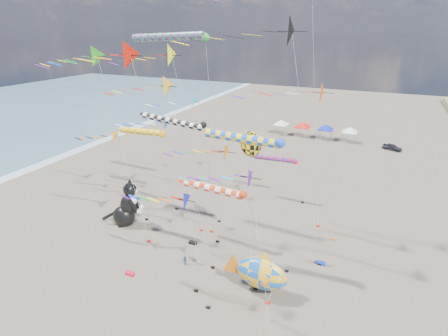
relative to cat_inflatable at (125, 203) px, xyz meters
name	(u,v)px	position (x,y,z in m)	size (l,w,h in m)	color
ground	(150,336)	(12.69, -13.07, -2.98)	(260.00, 260.00, 0.00)	brown
delta_kite_0	(167,206)	(12.02, -8.47, 6.37)	(9.37, 1.89, 10.66)	#1519DE
delta_kite_1	(282,33)	(18.02, 1.71, 19.52)	(16.43, 3.02, 24.25)	black
delta_kite_2	(164,91)	(8.99, -3.34, 14.72)	(10.86, 2.12, 19.08)	yellow
delta_kite_3	(91,59)	(-0.25, -2.02, 17.01)	(12.36, 2.41, 21.48)	#249219
delta_kite_4	(111,139)	(-2.63, 1.89, 7.39)	(9.61, 1.84, 11.66)	#FFA620
delta_kite_5	(193,103)	(3.05, 12.41, 10.22)	(11.15, 1.75, 14.50)	#1EC4E1
delta_kite_6	(122,58)	(7.86, -7.05, 17.79)	(14.17, 2.34, 22.27)	red
delta_kite_7	(159,127)	(4.17, 2.48, 9.41)	(10.97, 1.78, 13.69)	blue
delta_kite_8	(308,94)	(19.75, 6.99, 13.57)	(13.08, 2.58, 18.11)	#CC4609
delta_kite_9	(169,56)	(5.82, 2.75, 17.19)	(12.00, 2.54, 21.69)	#F5FF13
delta_kite_10	(230,183)	(17.97, -9.29, 9.93)	(8.44, 1.76, 14.17)	#541789
delta_kite_12	(223,151)	(13.33, -0.22, 8.74)	(10.91, 1.97, 13.05)	#D96E01
windsock_0	(247,139)	(16.01, -0.79, 10.43)	(8.90, 0.89, 13.90)	blue
windsock_1	(171,37)	(4.58, 5.28, 18.96)	(11.09, 0.91, 22.46)	green
windsock_2	(277,159)	(14.83, 14.74, 2.98)	(7.51, 0.72, 6.36)	red
windsock_3	(144,132)	(-0.73, 5.90, 7.38)	(8.28, 0.84, 10.83)	orange
windsock_4	(215,190)	(14.45, -4.48, 6.62)	(7.84, 0.75, 10.03)	red
windsock_5	(174,122)	(7.00, 1.10, 10.66)	(9.52, 0.71, 14.07)	black
angelfish_kite	(249,145)	(15.52, 1.10, 9.25)	(3.74, 3.02, 13.65)	yellow
cat_inflatable	(125,203)	(0.00, 0.00, 0.00)	(4.42, 2.21, 5.97)	black
fish_inflatable	(261,273)	(19.17, -4.77, -0.73)	(6.35, 2.18, 4.68)	blue
person_adult	(195,257)	(11.57, -3.39, -2.24)	(0.54, 0.36, 1.49)	gray
child_green	(254,273)	(17.89, -3.03, -2.45)	(0.52, 0.40, 1.06)	#278D32
child_blue	(185,260)	(10.66, -3.89, -2.47)	(0.61, 0.25, 1.03)	#1E4D94
kite_bag_0	(193,243)	(9.61, -0.37, -2.83)	(0.90, 0.44, 0.30)	black
kite_bag_1	(321,263)	(23.57, 1.84, -2.83)	(0.90, 0.44, 0.30)	#1436CF
kite_bag_2	(130,274)	(6.49, -7.67, -2.83)	(0.90, 0.44, 0.30)	red
tent_row	(315,124)	(14.19, 46.93, 0.17)	(19.20, 4.20, 3.80)	white
parked_car	(392,147)	(30.29, 44.93, -2.35)	(1.49, 3.71, 1.26)	#26262D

